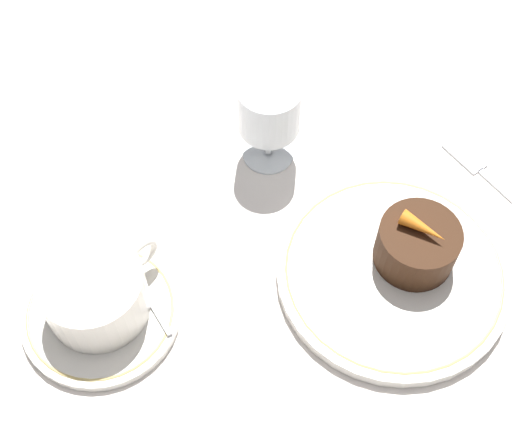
# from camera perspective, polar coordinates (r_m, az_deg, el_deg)

# --- Properties ---
(ground_plane) EXTENTS (3.00, 3.00, 0.00)m
(ground_plane) POSITION_cam_1_polar(r_m,az_deg,el_deg) (0.74, 9.13, -1.52)
(ground_plane) COLOR white
(dinner_plate) EXTENTS (0.23, 0.23, 0.01)m
(dinner_plate) POSITION_cam_1_polar(r_m,az_deg,el_deg) (0.72, 10.89, -3.87)
(dinner_plate) COLOR white
(dinner_plate) RESTS_ON ground_plane
(saucer) EXTENTS (0.15, 0.15, 0.01)m
(saucer) POSITION_cam_1_polar(r_m,az_deg,el_deg) (0.70, -12.29, -6.94)
(saucer) COLOR white
(saucer) RESTS_ON ground_plane
(coffee_cup) EXTENTS (0.12, 0.10, 0.06)m
(coffee_cup) POSITION_cam_1_polar(r_m,az_deg,el_deg) (0.68, -12.78, -5.33)
(coffee_cup) COLOR white
(coffee_cup) RESTS_ON saucer
(spoon) EXTENTS (0.03, 0.10, 0.00)m
(spoon) POSITION_cam_1_polar(r_m,az_deg,el_deg) (0.70, -9.30, -4.73)
(spoon) COLOR silver
(spoon) RESTS_ON saucer
(wine_glass) EXTENTS (0.07, 0.07, 0.11)m
(wine_glass) POSITION_cam_1_polar(r_m,az_deg,el_deg) (0.74, 1.06, 8.93)
(wine_glass) COLOR silver
(wine_glass) RESTS_ON ground_plane
(fork) EXTENTS (0.04, 0.18, 0.01)m
(fork) POSITION_cam_1_polar(r_m,az_deg,el_deg) (0.81, 18.52, 3.22)
(fork) COLOR silver
(fork) RESTS_ON ground_plane
(dessert_cake) EXTENTS (0.08, 0.08, 0.05)m
(dessert_cake) POSITION_cam_1_polar(r_m,az_deg,el_deg) (0.70, 12.74, -1.65)
(dessert_cake) COLOR #381E0F
(dessert_cake) RESTS_ON dinner_plate
(carrot_garnish) EXTENTS (0.02, 0.05, 0.02)m
(carrot_garnish) POSITION_cam_1_polar(r_m,az_deg,el_deg) (0.68, 13.24, -0.32)
(carrot_garnish) COLOR orange
(carrot_garnish) RESTS_ON dessert_cake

